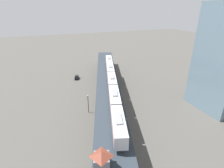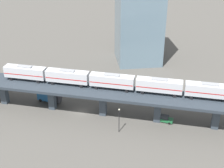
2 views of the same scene
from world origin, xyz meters
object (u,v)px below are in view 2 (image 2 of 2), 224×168
object	(u,v)px
street_lamp	(119,118)
delivery_truck	(49,96)
subway_train	(112,81)
street_car_green	(165,119)
office_tower	(139,15)

from	to	relation	value
street_lamp	delivery_truck	bearing A→B (deg)	-133.36
subway_train	delivery_truck	xyz separation A→B (m)	(-8.39, -17.93, -8.44)
street_car_green	street_lamp	world-z (taller)	street_lamp
street_car_green	subway_train	bearing A→B (deg)	-114.38
street_lamp	office_tower	bearing A→B (deg)	163.37
delivery_truck	office_tower	distance (m)	45.82
street_car_green	delivery_truck	size ratio (longest dim) A/B	0.64
subway_train	street_lamp	distance (m)	11.06
delivery_truck	street_lamp	world-z (taller)	street_lamp
street_lamp	subway_train	bearing A→B (deg)	-175.69
delivery_truck	street_lamp	xyz separation A→B (m)	(17.59, 18.62, 2.35)
street_lamp	office_tower	distance (m)	49.72
delivery_truck	street_car_green	bearing A→B (deg)	65.22
subway_train	delivery_truck	bearing A→B (deg)	-115.08
street_car_green	delivery_truck	bearing A→B (deg)	-114.78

